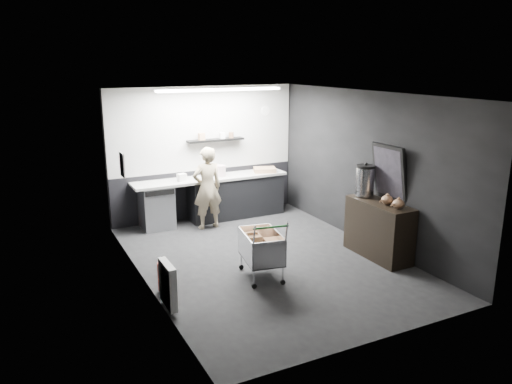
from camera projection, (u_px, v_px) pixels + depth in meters
name	position (u px, v px, depth m)	size (l,w,h in m)	color
floor	(266.00, 260.00, 8.24)	(5.50, 5.50, 0.00)	black
ceiling	(267.00, 94.00, 7.55)	(5.50, 5.50, 0.00)	white
wall_back	(204.00, 153.00, 10.27)	(5.50, 5.50, 0.00)	black
wall_front	(383.00, 232.00, 5.52)	(5.50, 5.50, 0.00)	black
wall_left	(142.00, 196.00, 7.03)	(5.50, 5.50, 0.00)	black
wall_right	(367.00, 169.00, 8.76)	(5.50, 5.50, 0.00)	black
kitchen_wall_panel	(204.00, 129.00, 10.13)	(3.95, 0.02, 1.70)	#B3B3AE
dado_panel	(206.00, 193.00, 10.47)	(3.95, 0.02, 1.00)	black
floating_shelf	(216.00, 140.00, 10.18)	(1.20, 0.22, 0.04)	black
wall_clock	(265.00, 111.00, 10.65)	(0.20, 0.20, 0.03)	white
poster	(122.00, 165.00, 8.11)	(0.02, 0.30, 0.40)	white
poster_red_band	(122.00, 161.00, 8.09)	(0.01, 0.22, 0.10)	red
radiator	(168.00, 285.00, 6.53)	(0.10, 0.50, 0.60)	white
ceiling_strip	(220.00, 90.00, 9.16)	(2.40, 0.20, 0.04)	white
prep_counter	(218.00, 197.00, 10.27)	(3.20, 0.61, 0.90)	black
person	(207.00, 188.00, 9.63)	(0.59, 0.39, 1.61)	beige
shopping_cart	(261.00, 249.00, 7.49)	(0.66, 0.96, 0.96)	silver
sideboard	(378.00, 222.00, 8.29)	(0.54, 1.26, 1.88)	black
fire_extinguisher	(163.00, 275.00, 7.06)	(0.16, 0.16, 0.51)	#A91E0B
cardboard_box	(265.00, 170.00, 10.57)	(0.45, 0.34, 0.09)	#A57C58
pink_tub	(220.00, 171.00, 10.16)	(0.23, 0.23, 0.23)	beige
white_container	(182.00, 177.00, 9.77)	(0.17, 0.13, 0.15)	white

